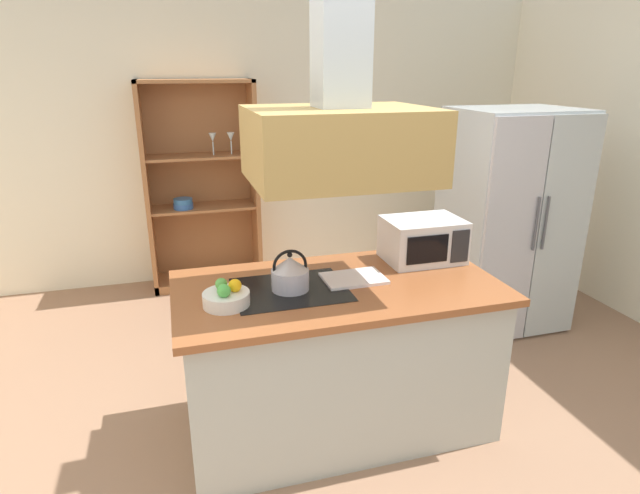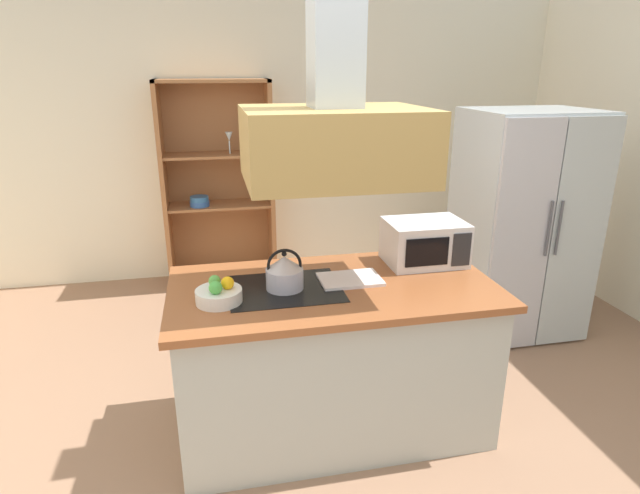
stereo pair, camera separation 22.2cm
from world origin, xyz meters
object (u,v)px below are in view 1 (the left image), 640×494
object	(u,v)px
refrigerator	(507,221)
microwave	(423,240)
dish_cabinet	(202,197)
fruit_bowl	(226,297)
cutting_board	(354,278)
kettle	(290,273)

from	to	relation	value
refrigerator	microwave	world-z (taller)	refrigerator
dish_cabinet	fruit_bowl	distance (m)	2.55
microwave	fruit_bowl	size ratio (longest dim) A/B	1.96
dish_cabinet	microwave	size ratio (longest dim) A/B	4.18
refrigerator	dish_cabinet	xyz separation A→B (m)	(-2.27, 1.53, -0.01)
cutting_board	fruit_bowl	bearing A→B (deg)	-169.37
cutting_board	fruit_bowl	world-z (taller)	fruit_bowl
refrigerator	microwave	size ratio (longest dim) A/B	3.78
refrigerator	dish_cabinet	distance (m)	2.74
cutting_board	kettle	bearing A→B (deg)	-174.72
kettle	microwave	bearing A→B (deg)	14.16
microwave	fruit_bowl	distance (m)	1.28
refrigerator	dish_cabinet	bearing A→B (deg)	145.99
kettle	cutting_board	size ratio (longest dim) A/B	0.66
kettle	microwave	world-z (taller)	microwave
kettle	cutting_board	xyz separation A→B (m)	(0.37, 0.03, -0.09)
cutting_board	microwave	distance (m)	0.56
fruit_bowl	microwave	bearing A→B (deg)	14.72
refrigerator	fruit_bowl	bearing A→B (deg)	-156.38
kettle	cutting_board	bearing A→B (deg)	5.28
kettle	refrigerator	bearing A→B (deg)	24.86
refrigerator	cutting_board	bearing A→B (deg)	-151.24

